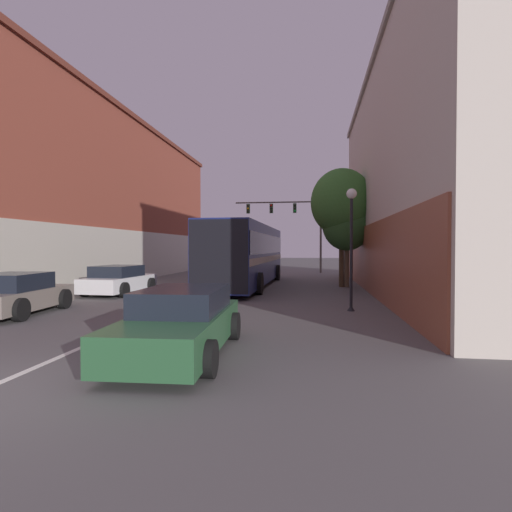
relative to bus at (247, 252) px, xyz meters
The scene contains 11 objects.
lane_center_line 2.24m from the bus, 168.87° to the right, with size 0.14×45.20×0.01m.
building_left_brick 12.26m from the bus, 166.33° to the left, with size 7.68×30.22×10.62m.
building_right_storefront 10.38m from the bus, 14.07° to the right, with size 6.71×22.92×10.64m.
bus is the anchor object (origin of this frame).
hatchback_foreground 14.23m from the bus, 85.99° to the right, with size 2.11×4.43×1.28m.
parked_car_left_near 11.92m from the bus, 118.59° to the right, with size 2.33×4.10×1.31m.
parked_car_left_mid 7.04m from the bus, 138.24° to the right, with size 2.19×4.20×1.30m.
traffic_signal_gantry 12.79m from the bus, 81.66° to the left, with size 7.39×0.36×6.31m.
street_lamp 9.52m from the bus, 59.27° to the right, with size 0.34×0.34×4.07m.
street_tree_near 5.77m from the bus, ahead, with size 3.30×2.97×6.35m.
street_tree_far 5.59m from the bus, ahead, with size 2.61×2.34×4.82m.
Camera 1 is at (4.82, -4.89, 2.10)m, focal length 28.00 mm.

